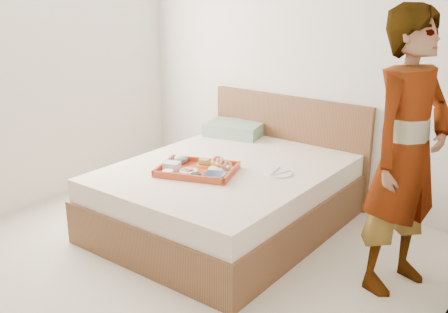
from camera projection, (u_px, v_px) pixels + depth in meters
ground at (148, 279)px, 3.61m from camera, size 3.50×4.00×0.01m
wall_back at (300, 58)px, 4.71m from camera, size 3.50×0.01×2.60m
wall_right at (430, 144)px, 2.19m from camera, size 0.01×4.00×2.60m
bed at (227, 196)px, 4.32m from camera, size 1.65×2.00×0.53m
headboard at (288, 145)px, 4.99m from camera, size 1.65×0.06×0.95m
pillow at (234, 129)px, 5.09m from camera, size 0.60×0.47×0.13m
tray at (197, 169)px, 4.09m from camera, size 0.70×0.60×0.05m
prawn_plate at (221, 169)px, 4.10m from camera, size 0.26×0.26×0.01m
navy_bowl_big at (214, 176)px, 3.92m from camera, size 0.21×0.21×0.04m
sauce_dish at (196, 176)px, 3.94m from camera, size 0.11×0.11×0.03m
meat_plate at (188, 171)px, 4.07m from camera, size 0.19×0.19×0.01m
bread_plate at (205, 165)px, 4.21m from camera, size 0.18×0.18×0.01m
salad_bowl at (180, 160)px, 4.27m from camera, size 0.17×0.17×0.04m
plastic_tub at (172, 165)px, 4.13m from camera, size 0.15×0.14×0.05m
cheese_round at (168, 172)px, 4.01m from camera, size 0.11×0.11×0.03m
dinner_plate at (278, 173)px, 4.07m from camera, size 0.24×0.24×0.01m
person at (407, 154)px, 3.29m from camera, size 0.62×0.77×1.84m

